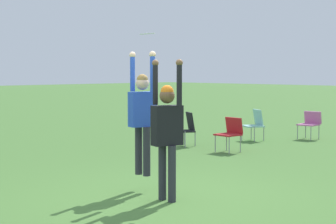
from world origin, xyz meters
TOP-DOWN VIEW (x-y plane):
  - ground_plane at (0.00, 0.00)m, footprint 120.00×120.00m
  - person_jumping at (-0.53, 0.10)m, footprint 0.58×0.47m
  - person_defending at (0.25, -0.12)m, footprint 0.61×0.49m
  - frisbee at (-0.28, -0.02)m, footprint 0.24×0.24m
  - camping_chair_0 at (-3.78, 4.61)m, footprint 0.60×0.66m
  - camping_chair_1 at (-3.20, 6.76)m, footprint 0.70×0.76m
  - camping_chair_2 at (-2.28, 8.12)m, footprint 0.55×0.59m
  - camping_chair_3 at (-2.28, 4.53)m, footprint 0.53×0.57m

SIDE VIEW (x-z plane):
  - ground_plane at x=0.00m, z-range 0.00..0.00m
  - camping_chair_2 at x=-2.28m, z-range 0.09..0.88m
  - camping_chair_0 at x=-3.78m, z-range 0.06..0.93m
  - camping_chair_3 at x=-2.28m, z-range 0.08..0.91m
  - camping_chair_1 at x=-3.20m, z-range 0.07..0.94m
  - person_defending at x=0.25m, z-range 0.07..2.19m
  - person_jumping at x=-0.53m, z-range 0.31..2.32m
  - frisbee at x=-0.28m, z-range 2.51..2.55m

